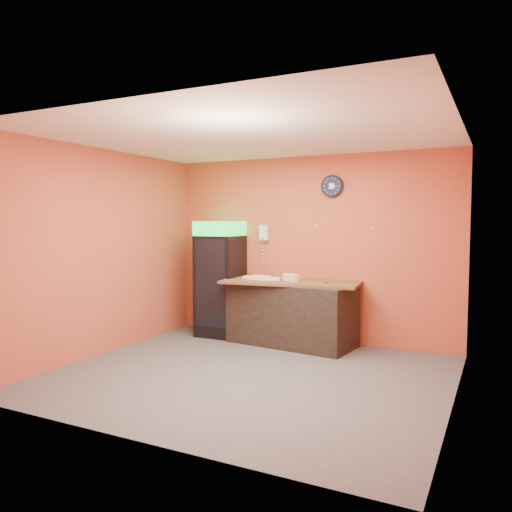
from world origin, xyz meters
The scene contains 15 objects.
floor centered at (0.00, 0.00, 0.00)m, with size 4.50×4.50×0.00m, color #47474C.
back_wall centered at (0.00, 2.00, 1.40)m, with size 4.50×0.02×2.80m, color #C75138.
left_wall centered at (-2.25, 0.00, 1.40)m, with size 0.02×4.00×2.80m, color #C75138.
right_wall centered at (2.25, 0.00, 1.40)m, with size 0.02×4.00×2.80m, color #C75138.
ceiling centered at (0.00, 0.00, 2.80)m, with size 4.50×4.00×0.02m, color white.
beverage_cooler centered at (-1.37, 1.61, 0.89)m, with size 0.66×0.67×1.82m.
prep_counter centered at (-0.12, 1.60, 0.45)m, with size 1.82×0.81×0.91m, color black.
wall_clock centered at (0.36, 1.97, 2.33)m, with size 0.33×0.06×0.33m.
wall_phone centered at (-0.75, 1.95, 1.64)m, with size 0.13×0.11×0.24m.
butcher_paper centered at (-0.12, 1.60, 0.93)m, with size 1.99×0.88×0.04m, color brown.
sub_roll_stack centered at (-0.10, 1.51, 1.00)m, with size 0.27×0.19×0.11m.
wrapped_sandwich_left centered at (-0.70, 1.49, 0.97)m, with size 0.30×0.12×0.04m, color white.
wrapped_sandwich_mid centered at (-0.43, 1.48, 0.97)m, with size 0.31×0.12×0.04m, color white.
wrapped_sandwich_right centered at (-0.66, 1.70, 0.97)m, with size 0.28×0.11×0.04m, color white.
kitchen_tool centered at (-0.26, 1.65, 0.98)m, with size 0.06×0.06×0.06m, color silver.
Camera 1 is at (2.65, -5.15, 1.82)m, focal length 35.00 mm.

